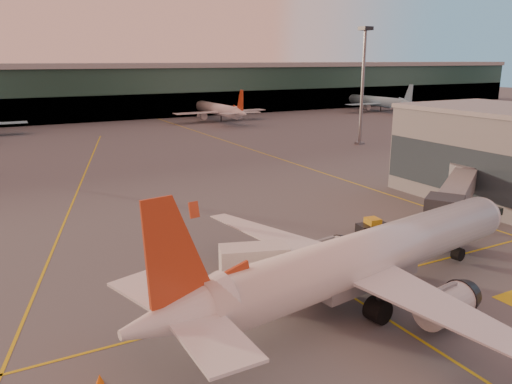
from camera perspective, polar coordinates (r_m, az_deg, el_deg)
name	(u,v)px	position (r m, az deg, el deg)	size (l,w,h in m)	color
ground	(324,329)	(37.55, 7.74, -15.22)	(600.00, 600.00, 0.00)	#4C4F54
taxi_markings	(95,197)	(73.92, -17.94, -0.52)	(100.12, 173.00, 0.01)	gold
terminal	(53,93)	(169.17, -22.15, 10.47)	(400.00, 20.00, 17.60)	#19382D
gate_building	(496,153)	(76.60, 25.74, 4.07)	(18.40, 22.40, 12.60)	slate
mast_east_near	(363,78)	(115.39, 12.14, 12.67)	(2.40, 2.40, 25.60)	slate
main_airplane	(361,260)	(39.73, 11.96, -7.60)	(38.46, 34.83, 11.63)	silver
jet_bridge	(458,192)	(61.96, 22.14, -0.02)	(19.57, 14.14, 5.79)	slate
catering_truck	(255,268)	(40.89, -0.13, -8.64)	(5.97, 3.99, 4.27)	#AE1826
pushback_tug	(373,227)	(57.08, 13.18, -3.93)	(3.58, 2.23, 1.74)	black
cone_tail	(100,379)	(33.20, -17.43, -19.70)	(0.47, 0.47, 0.59)	orange
cone_wing_left	(250,230)	(55.78, -0.75, -4.41)	(0.49, 0.49, 0.62)	orange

